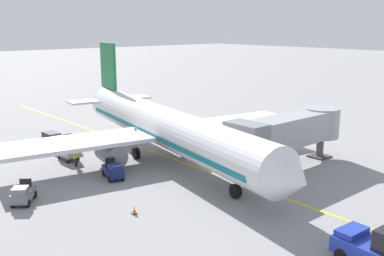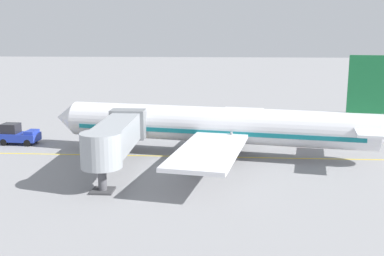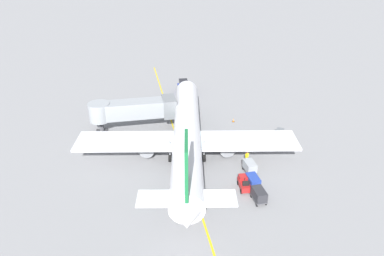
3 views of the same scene
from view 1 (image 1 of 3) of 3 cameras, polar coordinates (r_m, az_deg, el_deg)
ground_plane at (r=43.48m, az=-2.11°, el=-4.05°), size 400.00×400.00×0.00m
gate_lead_in_line at (r=43.47m, az=-2.11°, el=-4.05°), size 0.24×80.00×0.01m
parked_airliner at (r=42.80m, az=-3.47°, el=0.07°), size 30.45×37.21×10.63m
jet_bridge at (r=41.12m, az=12.19°, el=-0.35°), size 13.46×3.50×4.98m
pushback_tractor at (r=26.56m, az=22.72°, el=-14.02°), size 2.44×4.52×2.40m
baggage_tug_lead at (r=38.61m, az=-9.96°, el=-5.35°), size 1.78×2.71×1.62m
baggage_tug_trailing at (r=48.13m, az=-15.15°, el=-1.94°), size 1.48×2.60×1.62m
baggage_tug_spare at (r=35.22m, az=-20.64°, el=-7.82°), size 2.46×2.72×1.62m
baggage_cart_front at (r=44.63m, az=-15.43°, el=-2.81°), size 1.40×2.93×1.58m
baggage_cart_second_in_train at (r=47.65m, az=-16.33°, el=-1.87°), size 1.40×2.93×1.58m
baggage_cart_third_in_train at (r=50.08m, az=-17.39°, el=-1.24°), size 1.40×2.93×1.58m
ground_crew_wing_walker at (r=42.43m, az=-14.55°, el=-3.56°), size 0.68×0.41×1.69m
safety_cone_nose_left at (r=31.61m, az=-7.34°, el=-10.28°), size 0.36×0.36×0.59m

